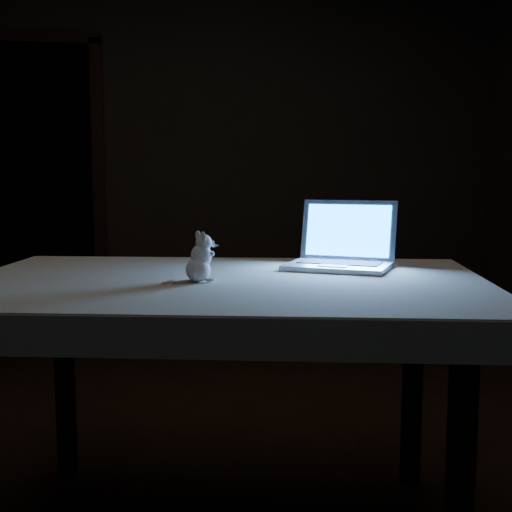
{
  "coord_description": "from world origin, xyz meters",
  "views": [
    {
      "loc": [
        -0.31,
        -2.34,
        1.2
      ],
      "look_at": [
        0.05,
        -0.15,
        0.93
      ],
      "focal_mm": 48.0,
      "sensor_mm": 36.0,
      "label": 1
    }
  ],
  "objects": [
    {
      "name": "table",
      "position": [
        -0.06,
        -0.18,
        0.42
      ],
      "size": [
        1.77,
        1.35,
        0.85
      ],
      "primitive_type": null,
      "rotation": [
        0.0,
        0.0,
        -0.23
      ],
      "color": "black",
      "rests_on": "floor"
    },
    {
      "name": "tablecloth",
      "position": [
        0.02,
        -0.12,
        0.8
      ],
      "size": [
        1.97,
        1.63,
        0.1
      ],
      "primitive_type": null,
      "rotation": [
        0.0,
        0.0,
        -0.35
      ],
      "color": "beige",
      "rests_on": "table"
    },
    {
      "name": "doorway",
      "position": [
        -1.1,
        2.5,
        1.06
      ],
      "size": [
        1.06,
        0.36,
        2.13
      ],
      "primitive_type": null,
      "color": "black",
      "rests_on": "back_wall"
    },
    {
      "name": "plush_mouse",
      "position": [
        -0.15,
        -0.22,
        0.93
      ],
      "size": [
        0.15,
        0.15,
        0.16
      ],
      "primitive_type": null,
      "rotation": [
        0.0,
        0.0,
        -0.33
      ],
      "color": "white",
      "rests_on": "tablecloth"
    },
    {
      "name": "floor",
      "position": [
        0.0,
        0.0,
        0.0
      ],
      "size": [
        5.0,
        5.0,
        0.0
      ],
      "primitive_type": "plane",
      "color": "black",
      "rests_on": "ground"
    },
    {
      "name": "back_wall",
      "position": [
        0.0,
        2.5,
        1.3
      ],
      "size": [
        4.5,
        0.04,
        2.6
      ],
      "primitive_type": "cube",
      "color": "black",
      "rests_on": "ground"
    },
    {
      "name": "laptop",
      "position": [
        0.37,
        -0.01,
        0.98
      ],
      "size": [
        0.47,
        0.45,
        0.24
      ],
      "primitive_type": null,
      "rotation": [
        0.0,
        0.0,
        -0.53
      ],
      "color": "#B5B4B9",
      "rests_on": "tablecloth"
    }
  ]
}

